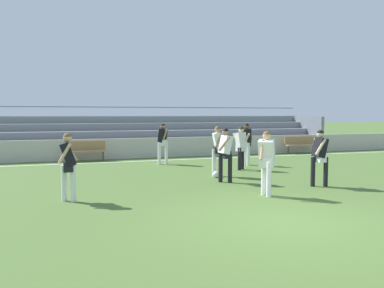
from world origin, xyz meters
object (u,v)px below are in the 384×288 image
at_px(player_white_on_ball, 218,146).
at_px(player_dark_challenging, 320,153).
at_px(bench_near_bin, 85,149).
at_px(player_dark_overlapping, 163,140).
at_px(player_white_pressing_high, 225,150).
at_px(soccer_ball, 216,174).
at_px(player_dark_trailing_run, 68,161).
at_px(player_white_wide_right, 267,157).
at_px(player_white_wide_left, 241,144).
at_px(bench_near_wall_gap, 300,143).
at_px(player_dark_deep_cover, 247,140).
at_px(bleacher_stand, 93,134).

relative_size(player_white_on_ball, player_dark_challenging, 1.04).
distance_m(bench_near_bin, player_dark_overlapping, 3.73).
height_order(player_white_pressing_high, soccer_ball, player_white_pressing_high).
relative_size(player_white_pressing_high, player_dark_challenging, 1.02).
relative_size(player_dark_challenging, soccer_ball, 7.47).
relative_size(player_dark_trailing_run, player_white_wide_right, 0.99).
distance_m(player_dark_trailing_run, player_white_wide_left, 7.23).
relative_size(bench_near_wall_gap, player_dark_trailing_run, 1.09).
bearing_deg(player_dark_challenging, player_white_wide_left, 99.71).
relative_size(bench_near_bin, soccer_ball, 8.18).
bearing_deg(player_dark_overlapping, player_white_wide_right, -82.79).
bearing_deg(player_dark_deep_cover, soccer_ball, -132.71).
bearing_deg(player_white_on_ball, bench_near_wall_gap, 39.11).
height_order(player_dark_challenging, player_white_wide_right, player_white_wide_right).
bearing_deg(soccer_ball, player_dark_deep_cover, 47.29).
distance_m(player_dark_overlapping, player_dark_challenging, 7.12).
distance_m(bleacher_stand, bench_near_wall_gap, 11.01).
xyz_separation_m(player_white_on_ball, player_white_wide_left, (1.43, 1.15, -0.05)).
relative_size(player_dark_overlapping, player_white_wide_left, 1.05).
distance_m(player_white_on_ball, player_white_pressing_high, 1.20).
bearing_deg(player_dark_challenging, soccer_ball, 132.90).
height_order(bleacher_stand, player_dark_deep_cover, bleacher_stand).
height_order(player_white_wide_left, player_dark_challenging, player_dark_challenging).
distance_m(player_white_pressing_high, player_dark_overlapping, 4.98).
height_order(player_dark_trailing_run, player_dark_deep_cover, player_dark_deep_cover).
xyz_separation_m(bench_near_wall_gap, player_white_pressing_high, (-7.44, -7.04, 0.45)).
bearing_deg(player_white_wide_right, player_dark_trailing_run, 168.71).
xyz_separation_m(bench_near_wall_gap, player_white_on_ball, (-7.22, -5.87, 0.47)).
bearing_deg(player_dark_trailing_run, bench_near_wall_gap, 34.45).
distance_m(player_white_on_ball, player_dark_deep_cover, 3.25).
height_order(player_white_on_ball, player_dark_overlapping, player_dark_overlapping).
height_order(bench_near_bin, player_dark_challenging, player_dark_challenging).
height_order(player_dark_overlapping, player_white_wide_left, player_dark_overlapping).
relative_size(player_white_on_ball, player_dark_deep_cover, 0.99).
relative_size(player_dark_challenging, player_white_wide_right, 0.98).
height_order(player_white_on_ball, player_dark_deep_cover, player_dark_deep_cover).
bearing_deg(player_white_on_ball, player_white_wide_left, 38.81).
bearing_deg(player_dark_overlapping, player_dark_challenging, -64.80).
bearing_deg(bench_near_bin, player_white_wide_left, -41.10).
xyz_separation_m(bleacher_stand, player_white_pressing_high, (3.15, -10.00, -0.08)).
bearing_deg(player_white_pressing_high, bench_near_wall_gap, 43.42).
bearing_deg(bench_near_wall_gap, player_dark_deep_cover, -144.61).
distance_m(player_dark_overlapping, player_dark_deep_cover, 3.49).
xyz_separation_m(player_white_on_ball, player_dark_challenging, (2.09, -2.69, -0.04)).
bearing_deg(player_dark_deep_cover, player_dark_overlapping, 156.25).
height_order(player_white_on_ball, player_dark_challenging, player_white_on_ball).
distance_m(bench_near_bin, player_white_wide_left, 7.19).
height_order(bench_near_bin, player_white_wide_right, player_white_wide_right).
bearing_deg(player_white_pressing_high, player_white_wide_right, -85.23).
xyz_separation_m(player_white_pressing_high, player_white_wide_left, (1.66, 2.33, -0.03)).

